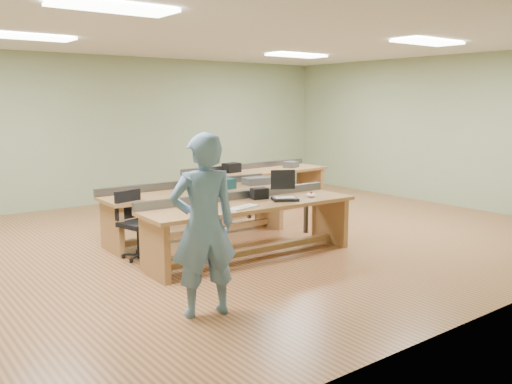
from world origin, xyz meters
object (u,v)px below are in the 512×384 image
Objects in this scene: workbench_back at (257,180)px; person at (204,226)px; workbench_mid at (196,202)px; parts_bin_teal at (219,184)px; workbench_front at (250,217)px; drinks_can at (195,186)px; laptop_base at (285,199)px; task_chair at (137,234)px; parts_bin_grey at (256,181)px; mug at (198,188)px; camera_bag at (259,193)px.

person is (-3.70, -4.00, 0.34)m from workbench_back.
person is at bearing -118.84° from workbench_mid.
workbench_mid is 3.10m from person.
workbench_front is at bearing -104.38° from parts_bin_teal.
laptop_base is at bearing -70.93° from drinks_can.
workbench_mid is 8.67× the size of laptop_base.
task_chair is at bearing -158.97° from workbench_mid.
parts_bin_grey is 3.72× the size of mug.
workbench_front and workbench_mid have the same top height.
workbench_front is at bearing -168.62° from laptop_base.
parts_bin_teal is (0.04, 1.08, 0.00)m from camera_bag.
laptop_base is at bearing -112.28° from parts_bin_grey.
camera_bag is at bearing -126.28° from person.
camera_bag is at bearing -125.36° from parts_bin_grey.
mug is (-0.03, 1.29, 0.23)m from workbench_front.
parts_bin_teal is at bearing -18.62° from workbench_mid.
parts_bin_grey is (0.58, 1.41, 0.04)m from laptop_base.
workbench_back is 5.46m from person.
drinks_can is at bearing 146.62° from workbench_mid.
workbench_front is at bearing -124.76° from person.
person reaches higher than workbench_front.
task_chair reaches higher than workbench_mid.
workbench_front is 8.93× the size of laptop_base.
camera_bag reaches higher than workbench_back.
workbench_front is 1.67m from parts_bin_grey.
camera_bag is (1.81, 1.48, -0.07)m from person.
workbench_front is 1.69× the size of person.
camera_bag is 0.54× the size of parts_bin_grey.
task_chair is (-1.21, 0.91, -0.23)m from workbench_front.
camera_bag is at bearing -130.05° from workbench_back.
workbench_back is (2.17, 2.68, 0.00)m from workbench_front.
laptop_base is 1.60m from drinks_can.
mug is 1.03× the size of drinks_can.
person is 2.33m from task_chair.
task_chair is (0.32, 2.23, -0.56)m from person.
camera_bag is (0.28, 0.16, 0.27)m from workbench_front.
workbench_mid reaches higher than laptop_base.
parts_bin_teal is at bearing -3.11° from task_chair.
task_chair is (-1.70, 1.05, -0.44)m from laptop_base.
person reaches higher than parts_bin_teal.
camera_bag is (-0.21, 0.30, 0.06)m from laptop_base.
person reaches higher than camera_bag.
task_chair is 2.04× the size of parts_bin_teal.
drinks_can is (-2.20, -1.31, 0.24)m from workbench_back.
camera_bag reaches higher than parts_bin_grey.
workbench_back is 1.81m from parts_bin_grey.
person reaches higher than parts_bin_grey.
workbench_mid is at bearing 79.52° from mug.
drinks_can is (1.18, 0.46, 0.47)m from task_chair.
person reaches higher than laptop_base.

